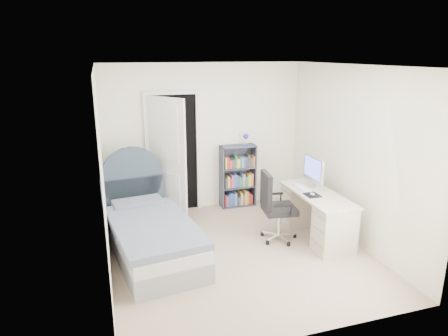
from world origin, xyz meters
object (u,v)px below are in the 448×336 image
object	(u,v)px
bed	(150,232)
office_chair	(274,203)
floor_lamp	(160,183)
desk	(316,213)
nightstand	(123,196)
bookcase	(238,178)

from	to	relation	value
bed	office_chair	bearing A→B (deg)	-4.82
floor_lamp	office_chair	world-z (taller)	floor_lamp
desk	bed	bearing A→B (deg)	174.31
bed	office_chair	world-z (taller)	bed
nightstand	bookcase	xyz separation A→B (m)	(2.00, 0.08, 0.09)
nightstand	desk	xyz separation A→B (m)	(2.68, -1.46, -0.04)
floor_lamp	desk	world-z (taller)	floor_lamp
bed	desk	xyz separation A→B (m)	(2.41, -0.24, 0.09)
bed	office_chair	size ratio (longest dim) A/B	2.14
nightstand	office_chair	size ratio (longest dim) A/B	0.61
bed	nightstand	distance (m)	1.26
bookcase	office_chair	distance (m)	1.45
floor_lamp	office_chair	xyz separation A→B (m)	(1.42, -1.46, 0.01)
bed	bookcase	size ratio (longest dim) A/B	1.68
bed	desk	size ratio (longest dim) A/B	1.57
bed	bookcase	distance (m)	2.17
bed	nightstand	bearing A→B (deg)	102.82
bed	desk	bearing A→B (deg)	-5.69
office_chair	nightstand	bearing A→B (deg)	146.20
desk	floor_lamp	bearing A→B (deg)	143.13
nightstand	desk	bearing A→B (deg)	-28.53
bed	office_chair	distance (m)	1.79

